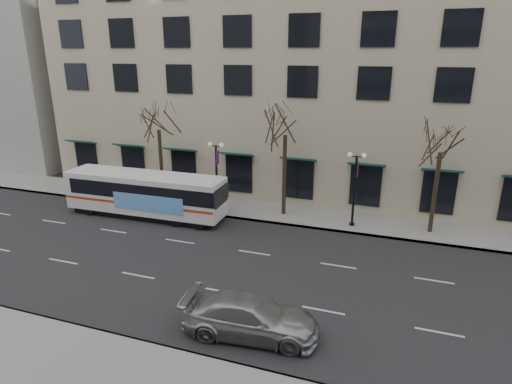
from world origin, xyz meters
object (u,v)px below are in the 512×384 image
at_px(city_bus, 146,193).
at_px(tree_far_mid, 285,121).
at_px(tree_far_right, 443,137).
at_px(tree_far_left, 158,117).
at_px(lamp_post_right, 355,186).
at_px(silver_car, 251,317).
at_px(lamp_post_left, 217,173).

bearing_deg(city_bus, tree_far_mid, 18.58).
relative_size(tree_far_right, city_bus, 0.68).
bearing_deg(tree_far_left, tree_far_mid, 0.00).
distance_m(tree_far_left, city_bus, 6.01).
xyz_separation_m(tree_far_left, lamp_post_right, (15.01, -0.60, -3.75)).
relative_size(tree_far_mid, lamp_post_right, 1.64).
bearing_deg(tree_far_mid, tree_far_left, -180.00).
height_order(tree_far_mid, silver_car, tree_far_mid).
bearing_deg(city_bus, tree_far_right, 8.69).
distance_m(tree_far_right, lamp_post_left, 15.40).
relative_size(tree_far_mid, lamp_post_left, 1.64).
height_order(city_bus, silver_car, city_bus).
height_order(lamp_post_left, city_bus, lamp_post_left).
distance_m(lamp_post_right, city_bus, 14.66).
xyz_separation_m(lamp_post_left, lamp_post_right, (10.00, 0.00, 0.00)).
bearing_deg(lamp_post_right, tree_far_left, 177.71).
bearing_deg(silver_car, tree_far_right, -34.93).
xyz_separation_m(city_bus, silver_car, (11.74, -10.46, -0.92)).
xyz_separation_m(tree_far_right, lamp_post_left, (-14.99, -0.60, -3.48)).
bearing_deg(lamp_post_left, silver_car, -60.76).
relative_size(tree_far_mid, city_bus, 0.72).
xyz_separation_m(lamp_post_right, city_bus, (-14.35, -2.75, -1.19)).
height_order(tree_far_mid, tree_far_right, tree_far_mid).
bearing_deg(tree_far_left, tree_far_right, 0.00).
distance_m(tree_far_mid, lamp_post_left, 6.40).
relative_size(lamp_post_left, lamp_post_right, 1.00).
relative_size(lamp_post_right, city_bus, 0.44).
height_order(tree_far_left, tree_far_mid, tree_far_mid).
relative_size(tree_far_right, lamp_post_left, 1.55).
height_order(lamp_post_right, silver_car, lamp_post_right).
relative_size(tree_far_left, tree_far_right, 1.03).
relative_size(lamp_post_right, silver_car, 0.90).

